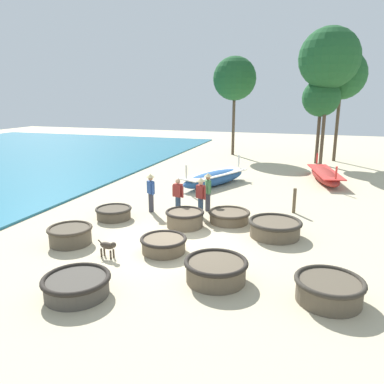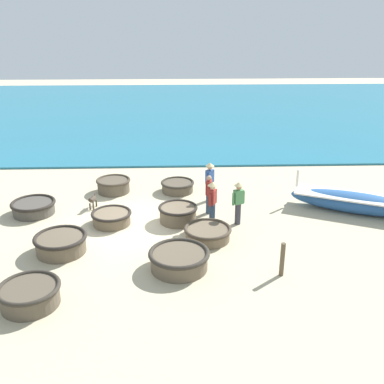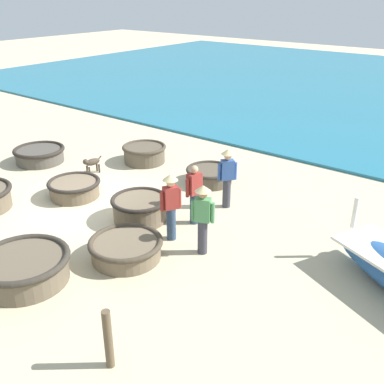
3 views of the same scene
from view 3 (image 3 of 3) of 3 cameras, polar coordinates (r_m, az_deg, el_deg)
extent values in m
plane|color=#C6B793|center=(12.89, -13.40, -1.42)|extent=(80.00, 80.00, 0.00)
cylinder|color=brown|center=(9.88, -20.51, -9.25)|extent=(1.75, 1.75, 0.53)
torus|color=#332D26|center=(9.74, -20.74, -7.94)|extent=(1.89, 1.89, 0.14)
cylinder|color=#4C473F|center=(16.32, -18.77, 4.38)|extent=(1.59, 1.59, 0.45)
torus|color=#28231E|center=(16.25, -18.88, 5.12)|extent=(1.72, 1.72, 0.13)
cylinder|color=brown|center=(13.31, -14.69, 0.33)|extent=(1.39, 1.39, 0.44)
torus|color=#28231E|center=(13.23, -14.79, 1.19)|extent=(1.50, 1.50, 0.11)
cylinder|color=brown|center=(15.52, -6.06, 4.75)|extent=(1.39, 1.39, 0.54)
torus|color=#42382B|center=(15.43, -6.10, 5.69)|extent=(1.50, 1.50, 0.11)
cylinder|color=brown|center=(13.81, 2.27, 2.02)|extent=(1.36, 1.36, 0.42)
torus|color=#332D26|center=(13.73, 2.29, 2.82)|extent=(1.47, 1.47, 0.11)
cylinder|color=brown|center=(10.13, -8.36, -7.30)|extent=(1.53, 1.53, 0.40)
torus|color=#42382B|center=(10.03, -8.43, -6.33)|extent=(1.66, 1.66, 0.12)
cylinder|color=brown|center=(11.64, -6.62, -2.23)|extent=(1.38, 1.38, 0.57)
torus|color=#28231E|center=(11.52, -6.69, -0.97)|extent=(1.49, 1.49, 0.11)
cylinder|color=silver|center=(10.26, 19.97, -2.46)|extent=(0.10, 0.10, 0.71)
cylinder|color=#383842|center=(10.11, 1.34, -5.71)|extent=(0.22, 0.22, 0.82)
cube|color=#4C8E56|center=(9.78, 1.38, -2.26)|extent=(0.34, 0.40, 0.54)
sphere|color=#A37556|center=(9.62, 1.41, -0.24)|extent=(0.20, 0.20, 0.20)
cylinder|color=#4C8E56|center=(9.85, 0.13, -2.39)|extent=(0.09, 0.09, 0.48)
cylinder|color=#4C8E56|center=(9.76, 2.64, -2.66)|extent=(0.09, 0.09, 0.48)
cone|color=#D1BC84|center=(9.56, 1.41, 0.46)|extent=(0.36, 0.36, 0.14)
cylinder|color=#2D425B|center=(11.35, 0.28, -2.09)|extent=(0.22, 0.22, 0.82)
cube|color=maroon|center=(11.06, 0.29, 1.06)|extent=(0.38, 0.29, 0.54)
sphere|color=tan|center=(10.91, 0.29, 2.89)|extent=(0.20, 0.20, 0.20)
cylinder|color=maroon|center=(11.21, 1.15, 1.11)|extent=(0.09, 0.09, 0.48)
cylinder|color=maroon|center=(10.95, -0.60, 0.52)|extent=(0.09, 0.09, 0.48)
cylinder|color=#383842|center=(12.23, 4.41, -0.12)|extent=(0.22, 0.22, 0.82)
cube|color=#33569E|center=(11.96, 4.52, 2.84)|extent=(0.40, 0.39, 0.54)
sphere|color=tan|center=(11.82, 4.58, 4.55)|extent=(0.20, 0.20, 0.20)
cylinder|color=#33569E|center=(11.92, 3.49, 2.55)|extent=(0.09, 0.09, 0.48)
cylinder|color=#33569E|center=(12.03, 5.52, 2.69)|extent=(0.09, 0.09, 0.48)
cone|color=#D1BC84|center=(11.78, 4.60, 5.14)|extent=(0.36, 0.36, 0.14)
cylinder|color=#2D425B|center=(10.65, -2.65, -4.03)|extent=(0.22, 0.22, 0.82)
cube|color=maroon|center=(10.34, -2.72, -0.72)|extent=(0.40, 0.35, 0.54)
sphere|color=#DBB28E|center=(10.19, -2.76, 1.21)|extent=(0.20, 0.20, 0.20)
cylinder|color=maroon|center=(10.44, -1.60, -0.75)|extent=(0.09, 0.09, 0.48)
cylinder|color=maroon|center=(10.29, -3.84, -1.19)|extent=(0.09, 0.09, 0.48)
cone|color=#D1BC84|center=(10.14, -2.78, 1.89)|extent=(0.36, 0.36, 0.14)
ellipsoid|color=#3D3328|center=(14.79, -12.52, 3.75)|extent=(0.55, 0.28, 0.22)
sphere|color=#3D3328|center=(14.65, -13.36, 3.74)|extent=(0.18, 0.18, 0.18)
cylinder|color=#3D3328|center=(14.88, -11.73, 4.20)|extent=(0.21, 0.07, 0.16)
cylinder|color=#3D3328|center=(14.73, -12.89, 2.59)|extent=(0.06, 0.06, 0.28)
cylinder|color=#3D3328|center=(14.85, -13.17, 2.74)|extent=(0.06, 0.06, 0.28)
cylinder|color=#3D3328|center=(14.90, -11.69, 2.96)|extent=(0.06, 0.06, 0.28)
cylinder|color=#3D3328|center=(15.02, -11.98, 3.10)|extent=(0.06, 0.06, 0.28)
cylinder|color=brown|center=(7.43, -10.60, -17.90)|extent=(0.14, 0.14, 1.08)
camera|label=1|loc=(20.46, -46.18, 15.74)|focal=35.00mm
camera|label=2|loc=(11.14, -102.56, 4.65)|focal=42.00mm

